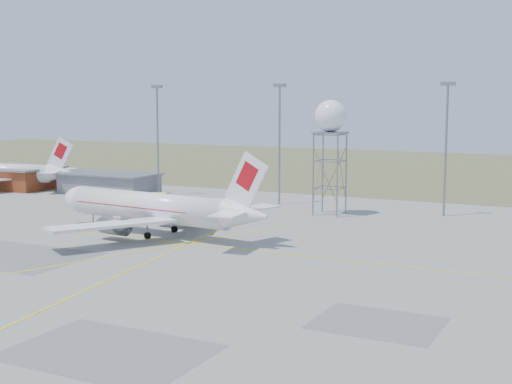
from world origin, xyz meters
The scene contains 10 objects.
ground centered at (0.00, 0.00, 0.00)m, with size 400.00×400.00×0.00m, color gray.
grass_strip centered at (0.00, 140.00, 0.01)m, with size 400.00×120.00×0.03m, color #576638.
building_grey centered at (-45.00, 64.00, 1.97)m, with size 19.00×10.00×3.90m.
mast_a centered at (-35.00, 66.00, 12.07)m, with size 2.20×0.50×20.50m.
mast_b centered at (-10.00, 66.00, 12.07)m, with size 2.20×0.50×20.50m.
mast_c centered at (18.00, 66.00, 12.07)m, with size 2.20×0.50×20.50m.
airliner_main centered at (-13.01, 33.11, 3.57)m, with size 34.24×33.14×11.66m.
airliner_far centered at (-68.52, 59.12, 3.26)m, with size 31.10×29.71×10.65m.
radar_tower centered at (1.79, 59.29, 9.98)m, with size 4.91×4.91×17.78m.
fire_truck centered at (-23.73, 44.70, 1.70)m, with size 9.26×6.51×3.54m.
Camera 1 is at (41.42, -43.66, 17.77)m, focal length 50.00 mm.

